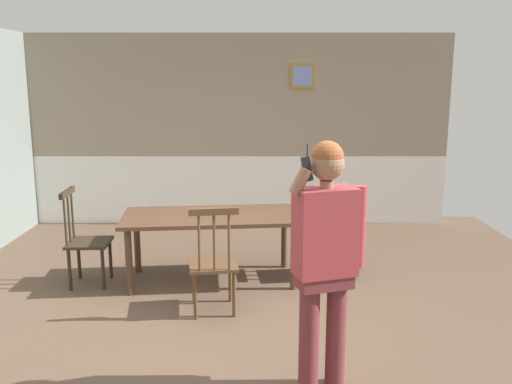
{
  "coord_description": "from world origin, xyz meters",
  "views": [
    {
      "loc": [
        0.27,
        -4.58,
        2.13
      ],
      "look_at": [
        0.26,
        -0.49,
        1.28
      ],
      "focal_mm": 37.95,
      "sensor_mm": 36.0,
      "label": 1
    }
  ],
  "objects": [
    {
      "name": "chair_at_table_head",
      "position": [
        -0.12,
        0.15,
        0.49
      ],
      "size": [
        0.5,
        0.5,
        1.03
      ],
      "rotation": [
        0.0,
        0.0,
        0.15
      ],
      "color": "#513823",
      "rests_on": "ground_plane"
    },
    {
      "name": "room_back_partition",
      "position": [
        0.0,
        3.41,
        1.34
      ],
      "size": [
        6.16,
        0.17,
        2.78
      ],
      "color": "gray",
      "rests_on": "ground_plane"
    },
    {
      "name": "chair_near_window",
      "position": [
        1.11,
        1.1,
        0.46
      ],
      "size": [
        0.47,
        0.47,
        0.95
      ],
      "rotation": [
        0.0,
        0.0,
        1.69
      ],
      "color": "#2D2319",
      "rests_on": "ground_plane"
    },
    {
      "name": "dining_table",
      "position": [
        -0.2,
        0.98,
        0.65
      ],
      "size": [
        1.94,
        1.05,
        0.73
      ],
      "rotation": [
        0.0,
        0.0,
        0.09
      ],
      "color": "#4C3323",
      "rests_on": "ground_plane"
    },
    {
      "name": "ground_plane",
      "position": [
        0.0,
        0.0,
        0.0
      ],
      "size": [
        7.48,
        7.48,
        0.0
      ],
      "primitive_type": "plane",
      "color": "brown"
    },
    {
      "name": "person_figure",
      "position": [
        0.74,
        -1.11,
        1.02
      ],
      "size": [
        0.54,
        0.34,
        1.75
      ],
      "rotation": [
        0.0,
        0.0,
        3.44
      ],
      "color": "brown",
      "rests_on": "ground_plane"
    },
    {
      "name": "chair_by_doorway",
      "position": [
        -1.52,
        0.86,
        0.49
      ],
      "size": [
        0.44,
        0.44,
        1.02
      ],
      "rotation": [
        0.0,
        0.0,
        4.75
      ],
      "color": "#2D2319",
      "rests_on": "ground_plane"
    }
  ]
}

